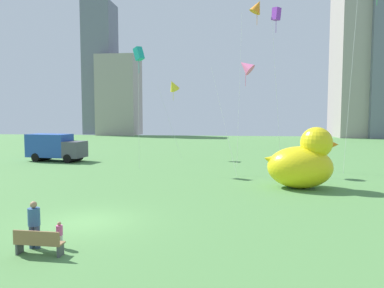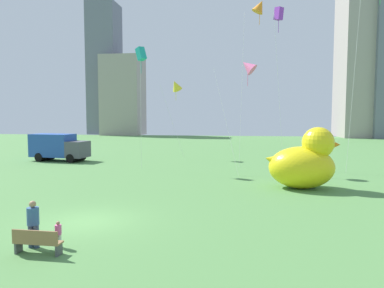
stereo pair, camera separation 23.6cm
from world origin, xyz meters
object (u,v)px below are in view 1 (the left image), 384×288
at_px(person_adult, 34,222).
at_px(kite_pink, 246,66).
at_px(park_bench, 38,242).
at_px(giant_inflatable_duck, 303,162).
at_px(box_truck, 55,147).
at_px(kite_teal, 139,54).
at_px(kite_orange, 257,7).
at_px(kite_yellow, 173,86).
at_px(kite_purple, 276,15).
at_px(person_child, 60,233).

distance_m(person_adult, kite_pink, 22.72).
xyz_separation_m(park_bench, giant_inflatable_duck, (11.13, 13.08, 1.26)).
xyz_separation_m(box_truck, kite_teal, (10.34, -4.41, 8.72)).
height_order(kite_orange, kite_yellow, kite_orange).
bearing_deg(kite_orange, kite_yellow, 149.02).
bearing_deg(person_adult, kite_yellow, 89.77).
bearing_deg(park_bench, kite_yellow, 90.75).
height_order(box_truck, kite_pink, kite_pink).
xyz_separation_m(box_truck, kite_purple, (22.45, -1.33, 12.52)).
bearing_deg(kite_orange, kite_pink, -106.80).
bearing_deg(person_child, person_adult, -169.42).
relative_size(kite_yellow, kite_pink, 0.91).
height_order(giant_inflatable_duck, kite_teal, kite_teal).
relative_size(park_bench, kite_yellow, 0.19).
xyz_separation_m(person_adult, person_child, (0.87, 0.16, -0.43)).
relative_size(kite_teal, kite_yellow, 1.21).
bearing_deg(kite_pink, person_child, -110.01).
distance_m(kite_orange, kite_pink, 7.03).
bearing_deg(kite_yellow, kite_orange, -30.98).
height_order(park_bench, person_adult, person_adult).
bearing_deg(person_child, kite_orange, 70.48).
bearing_deg(person_child, giant_inflatable_duck, 48.82).
distance_m(kite_teal, kite_yellow, 9.50).
bearing_deg(park_bench, kite_teal, 95.22).
bearing_deg(kite_pink, park_bench, -110.22).
bearing_deg(person_adult, kite_orange, 68.72).
bearing_deg(kite_orange, person_child, -109.52).
height_order(giant_inflatable_duck, kite_yellow, kite_yellow).
bearing_deg(giant_inflatable_duck, kite_yellow, 125.41).
bearing_deg(kite_orange, giant_inflatable_duck, -76.67).
xyz_separation_m(person_child, kite_pink, (7.11, 19.53, 8.47)).
distance_m(person_child, kite_pink, 22.45).
bearing_deg(kite_yellow, kite_purple, -29.78).
bearing_deg(box_truck, giant_inflatable_duck, -26.12).
height_order(box_truck, kite_yellow, kite_yellow).
height_order(park_bench, kite_purple, kite_purple).
xyz_separation_m(person_adult, kite_purple, (10.77, 22.56, 13.01)).
distance_m(giant_inflatable_duck, kite_orange, 17.28).
bearing_deg(kite_teal, kite_yellow, 81.00).
bearing_deg(park_bench, person_adult, 128.86).
xyz_separation_m(kite_teal, kite_pink, (9.32, 0.21, -1.17)).
distance_m(kite_yellow, kite_purple, 13.57).
height_order(kite_teal, kite_yellow, kite_teal).
relative_size(person_adult, kite_pink, 0.18).
distance_m(kite_yellow, kite_pink, 11.96).
relative_size(park_bench, kite_pink, 0.17).
bearing_deg(kite_pink, giant_inflatable_duck, -63.24).
height_order(kite_orange, kite_purple, kite_orange).
bearing_deg(kite_pink, kite_purple, 45.86).
xyz_separation_m(giant_inflatable_duck, kite_teal, (-12.97, 7.02, 8.44)).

